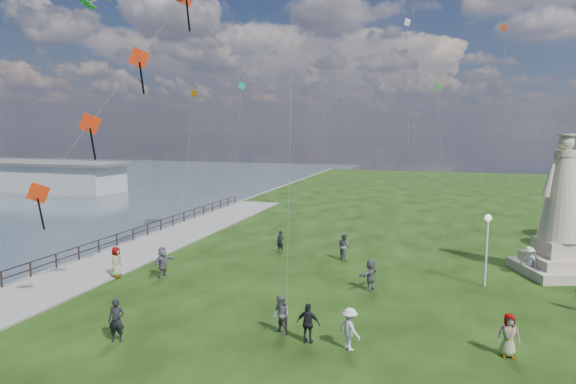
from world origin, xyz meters
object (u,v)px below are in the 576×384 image
(person_6, at_px, (280,242))
(person_5, at_px, (163,262))
(pier_pavilion, at_px, (34,176))
(person_10, at_px, (116,263))
(person_8, at_px, (529,261))
(person_0, at_px, (116,320))
(lamppost, at_px, (487,235))
(person_3, at_px, (308,323))
(statue, at_px, (560,223))
(person_1, at_px, (281,315))
(person_4, at_px, (509,335))
(person_2, at_px, (350,329))
(person_7, at_px, (344,246))
(person_11, at_px, (370,275))

(person_6, bearing_deg, person_5, -109.71)
(pier_pavilion, bearing_deg, person_10, -40.37)
(person_6, bearing_deg, person_8, 9.80)
(pier_pavilion, distance_m, person_0, 62.12)
(lamppost, height_order, person_10, lamppost)
(person_8, bearing_deg, person_6, -135.95)
(person_3, bearing_deg, statue, -128.01)
(lamppost, xyz_separation_m, person_0, (-15.18, -12.22, -2.02))
(person_1, xyz_separation_m, person_3, (1.34, -0.48, -0.01))
(person_1, xyz_separation_m, person_4, (9.03, 0.70, 0.00))
(person_2, xyz_separation_m, person_7, (-2.75, 13.29, 0.05))
(person_8, height_order, person_11, person_8)
(person_5, bearing_deg, person_1, -112.46)
(person_1, xyz_separation_m, person_8, (11.61, 12.40, 0.03))
(person_0, height_order, person_1, person_0)
(person_4, height_order, person_6, person_4)
(lamppost, relative_size, person_4, 2.38)
(person_2, bearing_deg, person_5, 12.22)
(person_6, relative_size, person_11, 0.92)
(lamppost, distance_m, person_6, 13.99)
(person_1, bearing_deg, statue, 78.46)
(person_4, xyz_separation_m, person_10, (-20.81, 3.92, 0.03))
(lamppost, bearing_deg, person_3, -127.26)
(lamppost, bearing_deg, person_7, 159.48)
(person_3, xyz_separation_m, person_5, (-10.57, 6.08, 0.08))
(person_0, relative_size, person_6, 1.16)
(person_6, height_order, person_11, person_11)
(person_4, distance_m, person_11, 8.76)
(person_3, distance_m, person_10, 14.07)
(person_0, height_order, person_4, person_0)
(person_0, distance_m, person_4, 15.66)
(person_0, distance_m, person_1, 6.82)
(person_1, height_order, person_4, person_4)
(person_10, bearing_deg, lamppost, -83.33)
(person_4, relative_size, person_7, 0.95)
(person_2, distance_m, person_3, 1.73)
(person_0, xyz_separation_m, person_10, (-5.52, 7.33, -0.03))
(person_0, relative_size, person_5, 1.00)
(lamppost, height_order, person_0, lamppost)
(person_3, distance_m, person_7, 13.24)
(person_1, relative_size, person_3, 1.02)
(pier_pavilion, height_order, person_8, pier_pavilion)
(person_2, relative_size, person_7, 0.95)
(lamppost, relative_size, person_10, 2.29)
(pier_pavilion, xyz_separation_m, person_0, (46.00, -41.74, -0.92))
(person_1, distance_m, person_5, 10.80)
(pier_pavilion, relative_size, person_8, 16.85)
(person_1, relative_size, person_7, 0.94)
(person_2, relative_size, person_6, 1.08)
(person_10, bearing_deg, person_8, -78.21)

